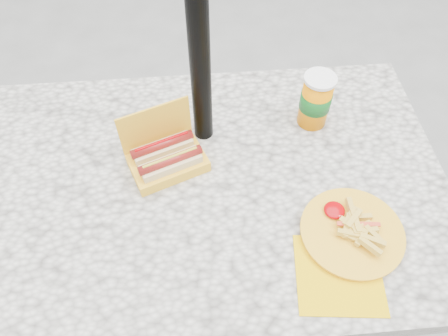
{
  "coord_description": "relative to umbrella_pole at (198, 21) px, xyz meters",
  "views": [
    {
      "loc": [
        -0.01,
        -0.63,
        1.64
      ],
      "look_at": [
        0.04,
        -0.0,
        0.8
      ],
      "focal_mm": 35.0,
      "sensor_mm": 36.0,
      "label": 1
    }
  ],
  "objects": [
    {
      "name": "umbrella_pole",
      "position": [
        0.0,
        0.0,
        0.0
      ],
      "size": [
        0.05,
        0.05,
        2.2
      ],
      "primitive_type": "cylinder",
      "color": "black",
      "rests_on": "ground"
    },
    {
      "name": "ground",
      "position": [
        0.0,
        -0.16,
        -1.1
      ],
      "size": [
        60.0,
        60.0,
        0.0
      ],
      "primitive_type": "plane",
      "color": "slate"
    },
    {
      "name": "picnic_table",
      "position": [
        0.0,
        -0.16,
        -0.46
      ],
      "size": [
        1.2,
        0.8,
        0.75
      ],
      "color": "beige",
      "rests_on": "ground"
    },
    {
      "name": "hotdog_box",
      "position": [
        -0.1,
        -0.1,
        -0.32
      ],
      "size": [
        0.22,
        0.19,
        0.15
      ],
      "rotation": [
        0.0,
        0.0,
        0.37
      ],
      "color": "gold",
      "rests_on": "picnic_table"
    },
    {
      "name": "fries_plate",
      "position": [
        0.31,
        -0.35,
        -0.34
      ],
      "size": [
        0.27,
        0.31,
        0.05
      ],
      "rotation": [
        0.0,
        0.0,
        -0.22
      ],
      "color": "#E3B103",
      "rests_on": "picnic_table"
    },
    {
      "name": "soda_cup",
      "position": [
        0.3,
        0.02,
        -0.27
      ],
      "size": [
        0.08,
        0.08,
        0.16
      ],
      "rotation": [
        0.0,
        0.0,
        0.11
      ],
      "color": "#FF8800",
      "rests_on": "picnic_table"
    }
  ]
}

